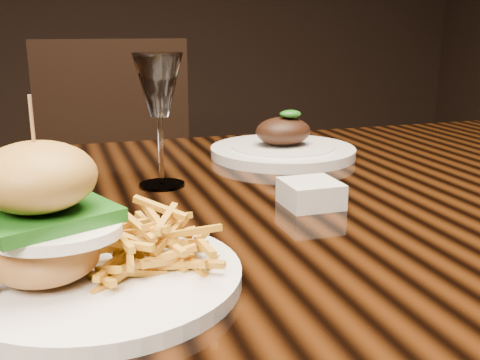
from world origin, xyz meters
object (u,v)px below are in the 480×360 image
object	(u,v)px
wine_glass	(159,90)
far_dish	(283,148)
dining_table	(235,246)
burger_plate	(91,241)
chair_far	(123,183)

from	to	relation	value
wine_glass	far_dish	xyz separation A→B (m)	(0.25, 0.13, -0.13)
dining_table	burger_plate	world-z (taller)	burger_plate
wine_glass	far_dish	distance (m)	0.31
burger_plate	wine_glass	bearing A→B (deg)	58.10
dining_table	wine_glass	bearing A→B (deg)	136.26
burger_plate	chair_far	world-z (taller)	chair_far
far_dish	wine_glass	bearing A→B (deg)	-152.57
far_dish	chair_far	size ratio (longest dim) A/B	0.28
wine_glass	far_dish	world-z (taller)	wine_glass
dining_table	wine_glass	world-z (taller)	wine_glass
dining_table	chair_far	xyz separation A→B (m)	(-0.07, 0.89, -0.13)
burger_plate	chair_far	distance (m)	1.17
burger_plate	far_dish	bearing A→B (deg)	39.38
burger_plate	wine_glass	size ratio (longest dim) A/B	1.32
burger_plate	far_dish	xyz separation A→B (m)	(0.37, 0.45, -0.03)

